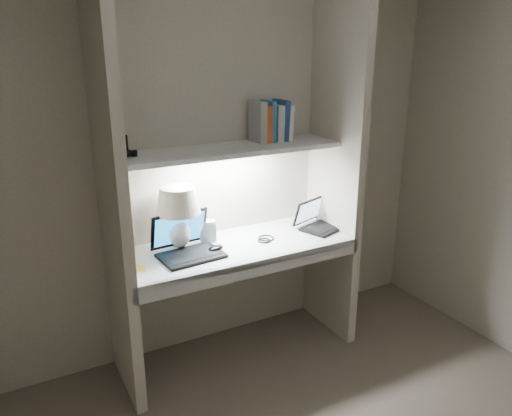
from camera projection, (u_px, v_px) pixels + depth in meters
back_wall at (217, 160)px, 3.17m from camera, size 3.20×0.01×2.50m
alcove_panel_left at (111, 185)px, 2.61m from camera, size 0.06×0.55×2.50m
alcove_panel_right at (336, 157)px, 3.27m from camera, size 0.06×0.55×2.50m
desk at (237, 248)px, 3.10m from camera, size 1.40×0.55×0.04m
desk_apron at (257, 268)px, 2.89m from camera, size 1.46×0.03×0.10m
shelf at (229, 150)px, 2.99m from camera, size 1.40×0.36×0.03m
strip_light at (229, 153)px, 3.00m from camera, size 0.60×0.04×0.02m
table_lamp at (178, 208)px, 2.94m from camera, size 0.27×0.27×0.39m
laptop_main at (187, 245)px, 2.94m from camera, size 0.38×0.34×0.24m
laptop_netbook at (319, 221)px, 3.37m from camera, size 0.36×0.34×0.19m
speaker at (207, 231)px, 3.13m from camera, size 0.11×0.10×0.14m
mouse at (216, 248)px, 2.99m from camera, size 0.12×0.10×0.04m
cable_coil at (266, 238)px, 3.18m from camera, size 0.13×0.13×0.01m
sticky_note at (138, 269)px, 2.75m from camera, size 0.09×0.09×0.00m
book_row at (271, 122)px, 3.15m from camera, size 0.24×0.17×0.26m
shelf_box at (121, 146)px, 2.74m from camera, size 0.07×0.06×0.12m
shelf_gadget at (124, 153)px, 2.72m from camera, size 0.13×0.11×0.05m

